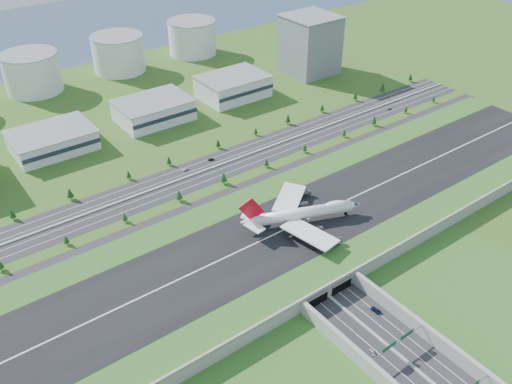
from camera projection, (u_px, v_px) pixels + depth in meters
ground at (270, 248)px, 314.53m from camera, size 1200.00×1200.00×0.00m
airfield_deck at (270, 242)px, 312.18m from camera, size 520.00×100.00×9.20m
underpass_road at (404, 354)px, 246.27m from camera, size 38.80×120.40×8.00m
sign_gantry_near at (398, 343)px, 247.23m from camera, size 38.70×0.70×9.80m
north_expressway at (187, 177)px, 377.89m from camera, size 560.00×36.00×0.12m
tree_row at (205, 164)px, 384.70m from camera, size 506.29×48.61×8.36m
hangar_mid_a at (53, 140)px, 407.42m from camera, size 58.00×42.00×15.00m
hangar_mid_b at (154, 110)px, 448.98m from camera, size 58.00×42.00×17.00m
hangar_mid_c at (233, 87)px, 488.07m from camera, size 58.00×42.00×19.00m
office_tower at (310, 45)px, 528.47m from camera, size 46.00×46.00×55.00m
fuel_tank_b at (32, 73)px, 494.33m from camera, size 50.00×50.00×35.00m
fuel_tank_c at (118, 54)px, 536.45m from camera, size 50.00×50.00×35.00m
fuel_tank_d at (192, 38)px, 578.56m from camera, size 50.00×50.00×35.00m
bay_water at (19, 37)px, 634.83m from camera, size 1200.00×260.00×0.06m
boeing_747 at (302, 213)px, 317.91m from camera, size 71.59×66.38×23.31m
car_0 at (373, 353)px, 250.14m from camera, size 3.17×4.79×1.52m
car_2 at (376, 310)px, 272.36m from camera, size 3.02×5.88×1.59m
car_5 at (211, 159)px, 397.16m from camera, size 4.55×2.80×1.42m
car_6 at (389, 108)px, 469.83m from camera, size 5.55×2.66×1.53m
car_7 at (185, 169)px, 385.35m from camera, size 4.92×2.13×1.41m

